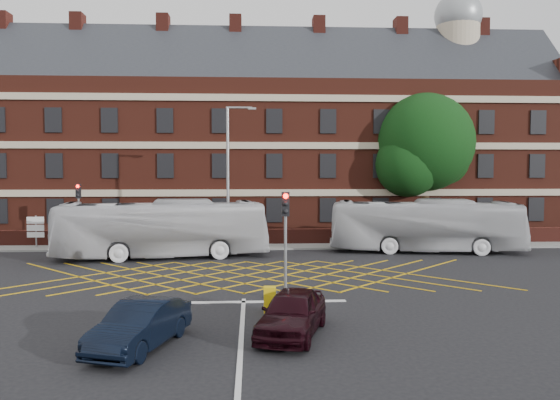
{
  "coord_description": "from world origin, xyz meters",
  "views": [
    {
      "loc": [
        0.34,
        -24.49,
        5.08
      ],
      "look_at": [
        1.68,
        1.5,
        3.72
      ],
      "focal_mm": 35.0,
      "sensor_mm": 36.0,
      "label": 1
    }
  ],
  "objects_px": {
    "traffic_light_near": "(285,256)",
    "car_maroon": "(292,313)",
    "bus_left": "(162,229)",
    "street_lamp": "(229,203)",
    "deciduous_tree": "(424,149)",
    "traffic_light_far": "(79,222)",
    "direction_signs": "(36,228)",
    "car_navy": "(140,325)",
    "bus_right": "(425,226)",
    "utility_cabinet": "(270,300)"
  },
  "relations": [
    {
      "from": "traffic_light_near",
      "to": "direction_signs",
      "type": "bearing_deg",
      "value": 135.98
    },
    {
      "from": "utility_cabinet",
      "to": "traffic_light_near",
      "type": "bearing_deg",
      "value": 70.49
    },
    {
      "from": "car_navy",
      "to": "traffic_light_near",
      "type": "distance_m",
      "value": 7.35
    },
    {
      "from": "deciduous_tree",
      "to": "direction_signs",
      "type": "distance_m",
      "value": 28.06
    },
    {
      "from": "traffic_light_far",
      "to": "street_lamp",
      "type": "height_order",
      "value": "street_lamp"
    },
    {
      "from": "traffic_light_near",
      "to": "car_navy",
      "type": "bearing_deg",
      "value": -128.61
    },
    {
      "from": "deciduous_tree",
      "to": "traffic_light_far",
      "type": "xyz_separation_m",
      "value": [
        -24.35,
        -4.63,
        -4.99
      ]
    },
    {
      "from": "bus_left",
      "to": "car_maroon",
      "type": "height_order",
      "value": "bus_left"
    },
    {
      "from": "traffic_light_near",
      "to": "utility_cabinet",
      "type": "bearing_deg",
      "value": -109.51
    },
    {
      "from": "car_navy",
      "to": "car_maroon",
      "type": "bearing_deg",
      "value": 30.13
    },
    {
      "from": "bus_left",
      "to": "car_navy",
      "type": "relative_size",
      "value": 3.01
    },
    {
      "from": "bus_right",
      "to": "deciduous_tree",
      "type": "xyz_separation_m",
      "value": [
        2.14,
        7.14,
        5.09
      ]
    },
    {
      "from": "deciduous_tree",
      "to": "street_lamp",
      "type": "distance_m",
      "value": 16.5
    },
    {
      "from": "bus_right",
      "to": "utility_cabinet",
      "type": "height_order",
      "value": "bus_right"
    },
    {
      "from": "street_lamp",
      "to": "utility_cabinet",
      "type": "bearing_deg",
      "value": -81.9
    },
    {
      "from": "car_maroon",
      "to": "traffic_light_far",
      "type": "distance_m",
      "value": 23.23
    },
    {
      "from": "bus_left",
      "to": "street_lamp",
      "type": "bearing_deg",
      "value": -76.94
    },
    {
      "from": "traffic_light_near",
      "to": "direction_signs",
      "type": "height_order",
      "value": "traffic_light_near"
    },
    {
      "from": "utility_cabinet",
      "to": "bus_right",
      "type": "bearing_deg",
      "value": 54.33
    },
    {
      "from": "bus_left",
      "to": "street_lamp",
      "type": "height_order",
      "value": "street_lamp"
    },
    {
      "from": "deciduous_tree",
      "to": "bus_right",
      "type": "bearing_deg",
      "value": -106.7
    },
    {
      "from": "car_maroon",
      "to": "deciduous_tree",
      "type": "bearing_deg",
      "value": 81.11
    },
    {
      "from": "deciduous_tree",
      "to": "street_lamp",
      "type": "relative_size",
      "value": 1.22
    },
    {
      "from": "car_maroon",
      "to": "street_lamp",
      "type": "distance_m",
      "value": 17.43
    },
    {
      "from": "car_maroon",
      "to": "traffic_light_far",
      "type": "xyz_separation_m",
      "value": [
        -12.55,
        19.52,
        1.06
      ]
    },
    {
      "from": "car_navy",
      "to": "deciduous_tree",
      "type": "xyz_separation_m",
      "value": [
        16.25,
        25.18,
        6.08
      ]
    },
    {
      "from": "car_navy",
      "to": "street_lamp",
      "type": "relative_size",
      "value": 0.45
    },
    {
      "from": "car_navy",
      "to": "utility_cabinet",
      "type": "relative_size",
      "value": 4.33
    },
    {
      "from": "bus_right",
      "to": "street_lamp",
      "type": "distance_m",
      "value": 12.39
    },
    {
      "from": "bus_right",
      "to": "car_navy",
      "type": "height_order",
      "value": "bus_right"
    },
    {
      "from": "car_navy",
      "to": "traffic_light_near",
      "type": "xyz_separation_m",
      "value": [
        4.53,
        5.68,
        1.09
      ]
    },
    {
      "from": "car_navy",
      "to": "traffic_light_far",
      "type": "height_order",
      "value": "traffic_light_far"
    },
    {
      "from": "deciduous_tree",
      "to": "traffic_light_far",
      "type": "relative_size",
      "value": 2.57
    },
    {
      "from": "bus_left",
      "to": "traffic_light_near",
      "type": "height_order",
      "value": "traffic_light_near"
    },
    {
      "from": "deciduous_tree",
      "to": "street_lamp",
      "type": "height_order",
      "value": "deciduous_tree"
    },
    {
      "from": "direction_signs",
      "to": "deciduous_tree",
      "type": "bearing_deg",
      "value": 9.57
    },
    {
      "from": "traffic_light_near",
      "to": "street_lamp",
      "type": "bearing_deg",
      "value": 102.4
    },
    {
      "from": "bus_right",
      "to": "car_maroon",
      "type": "distance_m",
      "value": 19.59
    },
    {
      "from": "traffic_light_far",
      "to": "car_maroon",
      "type": "bearing_deg",
      "value": -57.26
    },
    {
      "from": "car_navy",
      "to": "street_lamp",
      "type": "distance_m",
      "value": 18.33
    },
    {
      "from": "bus_right",
      "to": "car_navy",
      "type": "bearing_deg",
      "value": 150.71
    },
    {
      "from": "bus_left",
      "to": "utility_cabinet",
      "type": "relative_size",
      "value": 13.04
    },
    {
      "from": "traffic_light_near",
      "to": "bus_left",
      "type": "bearing_deg",
      "value": 121.12
    },
    {
      "from": "direction_signs",
      "to": "utility_cabinet",
      "type": "bearing_deg",
      "value": -48.8
    },
    {
      "from": "traffic_light_near",
      "to": "car_maroon",
      "type": "bearing_deg",
      "value": -91.02
    },
    {
      "from": "car_maroon",
      "to": "traffic_light_near",
      "type": "distance_m",
      "value": 4.78
    },
    {
      "from": "bus_left",
      "to": "utility_cabinet",
      "type": "bearing_deg",
      "value": -163.7
    },
    {
      "from": "street_lamp",
      "to": "direction_signs",
      "type": "xyz_separation_m",
      "value": [
        -12.71,
        2.52,
        -1.74
      ]
    },
    {
      "from": "traffic_light_far",
      "to": "direction_signs",
      "type": "height_order",
      "value": "traffic_light_far"
    },
    {
      "from": "traffic_light_near",
      "to": "traffic_light_far",
      "type": "distance_m",
      "value": 19.51
    }
  ]
}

